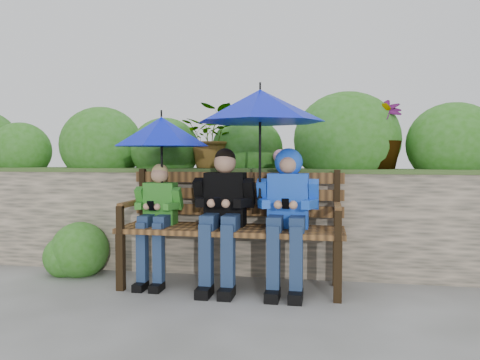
% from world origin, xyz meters
% --- Properties ---
extents(ground, '(60.00, 60.00, 0.00)m').
position_xyz_m(ground, '(0.00, 0.00, 0.00)').
color(ground, '#54544D').
rests_on(ground, ground).
extents(garden_backdrop, '(8.00, 2.88, 1.84)m').
position_xyz_m(garden_backdrop, '(-0.09, 1.59, 0.62)').
color(garden_backdrop, '#565145').
rests_on(garden_backdrop, ground).
extents(park_bench, '(1.95, 0.57, 1.03)m').
position_xyz_m(park_bench, '(-0.09, 0.24, 0.59)').
color(park_bench, black).
rests_on(park_bench, ground).
extents(boy_left, '(0.42, 0.49, 1.08)m').
position_xyz_m(boy_left, '(-0.77, 0.16, 0.63)').
color(boy_left, '#23791F').
rests_on(boy_left, ground).
extents(boy_middle, '(0.53, 0.61, 1.22)m').
position_xyz_m(boy_middle, '(-0.16, 0.15, 0.69)').
color(boy_middle, black).
rests_on(boy_middle, ground).
extents(boy_right, '(0.52, 0.63, 1.22)m').
position_xyz_m(boy_right, '(0.40, 0.16, 0.74)').
color(boy_right, blue).
rests_on(boy_right, ground).
extents(umbrella_left, '(0.87, 0.87, 0.81)m').
position_xyz_m(umbrella_left, '(-0.73, 0.20, 1.37)').
color(umbrella_left, '#0010C0').
rests_on(umbrella_left, ground).
extents(umbrella_right, '(1.09, 1.09, 1.01)m').
position_xyz_m(umbrella_right, '(0.17, 0.14, 1.58)').
color(umbrella_right, '#0010C0').
rests_on(umbrella_right, ground).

